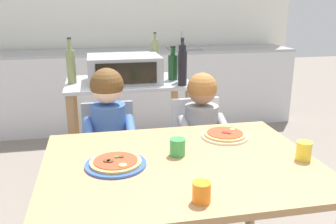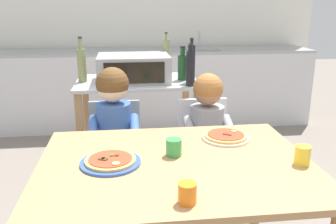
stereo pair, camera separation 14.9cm
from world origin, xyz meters
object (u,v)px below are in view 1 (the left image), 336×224
at_px(drinking_cup_yellow, 304,151).
at_px(pizza_plate_blue_rimmed, 116,163).
at_px(child_in_grey_shirt, 204,130).
at_px(bottle_squat_spirits, 182,68).
at_px(bottle_tall_green_wine, 71,65).
at_px(bottle_clear_vinegar, 182,63).
at_px(pizza_plate_cream, 225,135).
at_px(bottle_dark_olive_oil, 173,66).
at_px(drinking_cup_orange, 202,192).
at_px(child_in_blue_striped_shirt, 109,130).
at_px(drinking_cup_green, 177,147).
at_px(toaster_oven, 124,69).
at_px(dining_chair_left, 110,155).
at_px(dining_chair_right, 198,149).
at_px(kitchen_island_cart, 129,119).
at_px(bottle_slim_sauce, 155,57).
at_px(dining_table, 181,181).

bearing_deg(drinking_cup_yellow, pizza_plate_blue_rimmed, 172.98).
bearing_deg(child_in_grey_shirt, bottle_squat_spirits, 101.15).
distance_m(bottle_tall_green_wine, bottle_clear_vinegar, 0.81).
bearing_deg(pizza_plate_cream, bottle_dark_olive_oil, 95.41).
bearing_deg(bottle_tall_green_wine, pizza_plate_cream, -48.38).
distance_m(bottle_squat_spirits, drinking_cup_orange, 1.38).
height_order(child_in_blue_striped_shirt, drinking_cup_orange, child_in_blue_striped_shirt).
distance_m(child_in_grey_shirt, drinking_cup_green, 0.66).
distance_m(toaster_oven, dining_chair_left, 0.67).
xyz_separation_m(bottle_squat_spirits, child_in_blue_striped_shirt, (-0.54, -0.31, -0.32)).
relative_size(dining_chair_right, child_in_grey_shirt, 0.80).
bearing_deg(kitchen_island_cart, bottle_slim_sauce, 38.72).
height_order(bottle_slim_sauce, child_in_grey_shirt, bottle_slim_sauce).
relative_size(bottle_dark_olive_oil, child_in_blue_striped_shirt, 0.24).
bearing_deg(dining_table, dining_chair_left, 110.93).
xyz_separation_m(bottle_tall_green_wine, child_in_blue_striped_shirt, (0.23, -0.54, -0.32)).
bearing_deg(drinking_cup_green, bottle_slim_sauce, 84.89).
relative_size(bottle_tall_green_wine, dining_chair_right, 0.41).
relative_size(child_in_grey_shirt, drinking_cup_orange, 12.85).
bearing_deg(bottle_squat_spirits, bottle_dark_olive_oil, 95.95).
relative_size(bottle_tall_green_wine, drinking_cup_green, 3.98).
bearing_deg(kitchen_island_cart, child_in_grey_shirt, -52.54).
xyz_separation_m(bottle_squat_spirits, dining_table, (-0.24, -0.98, -0.36)).
distance_m(bottle_dark_olive_oil, dining_chair_right, 0.67).
distance_m(bottle_dark_olive_oil, child_in_blue_striped_shirt, 0.80).
distance_m(dining_chair_right, child_in_blue_striped_shirt, 0.65).
height_order(child_in_grey_shirt, drinking_cup_green, child_in_grey_shirt).
xyz_separation_m(toaster_oven, child_in_grey_shirt, (0.46, -0.55, -0.33)).
xyz_separation_m(bottle_clear_vinegar, pizza_plate_blue_rimmed, (-0.57, -1.10, -0.26)).
bearing_deg(child_in_grey_shirt, drinking_cup_yellow, -70.77).
height_order(bottle_tall_green_wine, dining_chair_right, bottle_tall_green_wine).
bearing_deg(dining_chair_left, child_in_blue_striped_shirt, -90.00).
relative_size(drinking_cup_yellow, drinking_cup_green, 1.05).
distance_m(dining_table, child_in_blue_striped_shirt, 0.73).
relative_size(drinking_cup_yellow, drinking_cup_orange, 1.12).
relative_size(kitchen_island_cart, child_in_grey_shirt, 0.91).
distance_m(bottle_tall_green_wine, pizza_plate_cream, 1.29).
bearing_deg(bottle_dark_olive_oil, pizza_plate_cream, -84.59).
height_order(bottle_slim_sauce, dining_table, bottle_slim_sauce).
xyz_separation_m(bottle_dark_olive_oil, pizza_plate_blue_rimmed, (-0.52, -1.18, -0.23)).
relative_size(toaster_oven, child_in_blue_striped_shirt, 0.50).
bearing_deg(bottle_squat_spirits, dining_table, -103.93).
bearing_deg(bottle_slim_sauce, child_in_grey_shirt, -76.10).
xyz_separation_m(bottle_squat_spirits, pizza_plate_blue_rimmed, (-0.54, -0.97, -0.25)).
height_order(toaster_oven, child_in_grey_shirt, toaster_oven).
height_order(drinking_cup_yellow, drinking_cup_orange, drinking_cup_yellow).
bearing_deg(bottle_tall_green_wine, pizza_plate_blue_rimmed, -78.91).
distance_m(bottle_slim_sauce, drinking_cup_yellow, 1.59).
bearing_deg(dining_table, toaster_oven, 97.26).
height_order(dining_table, child_in_blue_striped_shirt, child_in_blue_striped_shirt).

